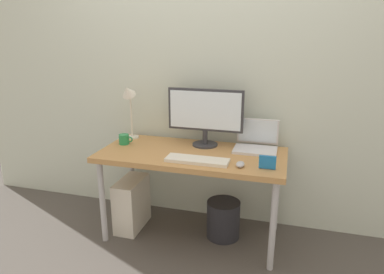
{
  "coord_description": "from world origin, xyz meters",
  "views": [
    {
      "loc": [
        0.67,
        -2.35,
        1.56
      ],
      "look_at": [
        0.0,
        0.0,
        0.82
      ],
      "focal_mm": 32.4,
      "sensor_mm": 36.0,
      "label": 1
    }
  ],
  "objects_px": {
    "mouse": "(240,164)",
    "wastebasket": "(223,219)",
    "keyboard": "(197,160)",
    "photo_frame": "(267,162)",
    "computer_tower": "(132,203)",
    "desk_lamp": "(129,100)",
    "monitor": "(205,113)",
    "laptop": "(256,142)",
    "desk": "(192,160)",
    "coffee_mug": "(124,139)"
  },
  "relations": [
    {
      "from": "mouse",
      "to": "wastebasket",
      "type": "relative_size",
      "value": 0.3
    },
    {
      "from": "keyboard",
      "to": "photo_frame",
      "type": "xyz_separation_m",
      "value": [
        0.48,
        -0.0,
        0.04
      ]
    },
    {
      "from": "computer_tower",
      "to": "desk_lamp",
      "type": "bearing_deg",
      "value": 111.18
    },
    {
      "from": "monitor",
      "to": "computer_tower",
      "type": "height_order",
      "value": "monitor"
    },
    {
      "from": "monitor",
      "to": "laptop",
      "type": "bearing_deg",
      "value": 2.37
    },
    {
      "from": "desk",
      "to": "wastebasket",
      "type": "xyz_separation_m",
      "value": [
        0.24,
        0.05,
        -0.49
      ]
    },
    {
      "from": "computer_tower",
      "to": "monitor",
      "type": "bearing_deg",
      "value": 20.01
    },
    {
      "from": "keyboard",
      "to": "mouse",
      "type": "height_order",
      "value": "mouse"
    },
    {
      "from": "monitor",
      "to": "coffee_mug",
      "type": "xyz_separation_m",
      "value": [
        -0.63,
        -0.14,
        -0.22
      ]
    },
    {
      "from": "coffee_mug",
      "to": "wastebasket",
      "type": "height_order",
      "value": "coffee_mug"
    },
    {
      "from": "photo_frame",
      "to": "desk",
      "type": "bearing_deg",
      "value": 161.96
    },
    {
      "from": "keyboard",
      "to": "coffee_mug",
      "type": "bearing_deg",
      "value": 161.22
    },
    {
      "from": "desk_lamp",
      "to": "photo_frame",
      "type": "height_order",
      "value": "desk_lamp"
    },
    {
      "from": "mouse",
      "to": "computer_tower",
      "type": "xyz_separation_m",
      "value": [
        -0.9,
        0.17,
        -0.51
      ]
    },
    {
      "from": "keyboard",
      "to": "wastebasket",
      "type": "xyz_separation_m",
      "value": [
        0.15,
        0.23,
        -0.56
      ]
    },
    {
      "from": "monitor",
      "to": "coffee_mug",
      "type": "distance_m",
      "value": 0.68
    },
    {
      "from": "computer_tower",
      "to": "laptop",
      "type": "bearing_deg",
      "value": 12.98
    },
    {
      "from": "photo_frame",
      "to": "computer_tower",
      "type": "relative_size",
      "value": 0.26
    },
    {
      "from": "keyboard",
      "to": "wastebasket",
      "type": "relative_size",
      "value": 1.47
    },
    {
      "from": "desk",
      "to": "coffee_mug",
      "type": "bearing_deg",
      "value": 175.47
    },
    {
      "from": "mouse",
      "to": "computer_tower",
      "type": "distance_m",
      "value": 1.05
    },
    {
      "from": "laptop",
      "to": "coffee_mug",
      "type": "bearing_deg",
      "value": -171.19
    },
    {
      "from": "desk",
      "to": "laptop",
      "type": "height_order",
      "value": "laptop"
    },
    {
      "from": "desk_lamp",
      "to": "coffee_mug",
      "type": "relative_size",
      "value": 4.04
    },
    {
      "from": "laptop",
      "to": "photo_frame",
      "type": "height_order",
      "value": "laptop"
    },
    {
      "from": "coffee_mug",
      "to": "computer_tower",
      "type": "distance_m",
      "value": 0.54
    },
    {
      "from": "laptop",
      "to": "wastebasket",
      "type": "height_order",
      "value": "laptop"
    },
    {
      "from": "desk",
      "to": "laptop",
      "type": "relative_size",
      "value": 4.32
    },
    {
      "from": "laptop",
      "to": "mouse",
      "type": "height_order",
      "value": "laptop"
    },
    {
      "from": "desk",
      "to": "monitor",
      "type": "distance_m",
      "value": 0.38
    },
    {
      "from": "laptop",
      "to": "wastebasket",
      "type": "distance_m",
      "value": 0.66
    },
    {
      "from": "desk",
      "to": "monitor",
      "type": "relative_size",
      "value": 2.33
    },
    {
      "from": "monitor",
      "to": "photo_frame",
      "type": "bearing_deg",
      "value": -36.07
    },
    {
      "from": "coffee_mug",
      "to": "computer_tower",
      "type": "height_order",
      "value": "coffee_mug"
    },
    {
      "from": "desk",
      "to": "wastebasket",
      "type": "relative_size",
      "value": 4.61
    },
    {
      "from": "wastebasket",
      "to": "coffee_mug",
      "type": "bearing_deg",
      "value": 179.96
    },
    {
      "from": "monitor",
      "to": "photo_frame",
      "type": "xyz_separation_m",
      "value": [
        0.51,
        -0.37,
        -0.21
      ]
    },
    {
      "from": "keyboard",
      "to": "photo_frame",
      "type": "bearing_deg",
      "value": -0.34
    },
    {
      "from": "mouse",
      "to": "photo_frame",
      "type": "height_order",
      "value": "photo_frame"
    },
    {
      "from": "photo_frame",
      "to": "coffee_mug",
      "type": "bearing_deg",
      "value": 168.63
    },
    {
      "from": "laptop",
      "to": "monitor",
      "type": "bearing_deg",
      "value": -177.63
    },
    {
      "from": "desk",
      "to": "computer_tower",
      "type": "relative_size",
      "value": 3.29
    },
    {
      "from": "desk_lamp",
      "to": "computer_tower",
      "type": "height_order",
      "value": "desk_lamp"
    },
    {
      "from": "keyboard",
      "to": "mouse",
      "type": "distance_m",
      "value": 0.3
    },
    {
      "from": "monitor",
      "to": "keyboard",
      "type": "distance_m",
      "value": 0.45
    },
    {
      "from": "desk",
      "to": "keyboard",
      "type": "height_order",
      "value": "keyboard"
    },
    {
      "from": "photo_frame",
      "to": "mouse",
      "type": "bearing_deg",
      "value": -177.91
    },
    {
      "from": "keyboard",
      "to": "wastebasket",
      "type": "height_order",
      "value": "keyboard"
    },
    {
      "from": "photo_frame",
      "to": "wastebasket",
      "type": "height_order",
      "value": "photo_frame"
    },
    {
      "from": "photo_frame",
      "to": "wastebasket",
      "type": "distance_m",
      "value": 0.72
    }
  ]
}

